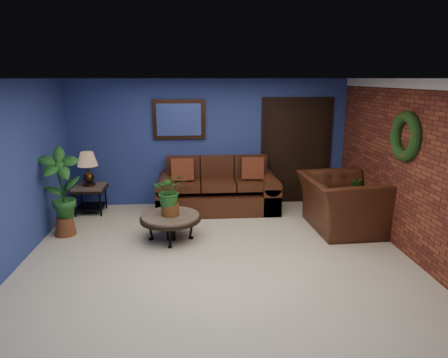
{
  "coord_description": "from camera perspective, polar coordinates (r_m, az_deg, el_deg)",
  "views": [
    {
      "loc": [
        -0.31,
        -5.38,
        2.51
      ],
      "look_at": [
        0.14,
        0.55,
        1.0
      ],
      "focal_mm": 32.0,
      "sensor_mm": 36.0,
      "label": 1
    }
  ],
  "objects": [
    {
      "name": "floor",
      "position": [
        5.95,
        -0.92,
        -10.68
      ],
      "size": [
        5.5,
        5.5,
        0.0
      ],
      "primitive_type": "plane",
      "color": "beige",
      "rests_on": "ground"
    },
    {
      "name": "wall_back",
      "position": [
        7.99,
        -2.04,
        5.19
      ],
      "size": [
        5.5,
        0.04,
        2.5
      ],
      "primitive_type": "cube",
      "color": "navy",
      "rests_on": "ground"
    },
    {
      "name": "wall_left",
      "position": [
        6.04,
        -28.0,
        0.55
      ],
      "size": [
        0.04,
        5.0,
        2.5
      ],
      "primitive_type": "cube",
      "color": "navy",
      "rests_on": "ground"
    },
    {
      "name": "wall_right_brick",
      "position": [
        6.32,
        24.78,
        1.45
      ],
      "size": [
        0.04,
        5.0,
        2.5
      ],
      "primitive_type": "cube",
      "color": "brown",
      "rests_on": "ground"
    },
    {
      "name": "ceiling",
      "position": [
        5.39,
        -1.03,
        14.18
      ],
      "size": [
        5.5,
        5.0,
        0.02
      ],
      "primitive_type": "cube",
      "color": "silver",
      "rests_on": "wall_back"
    },
    {
      "name": "crown_molding",
      "position": [
        6.18,
        25.68,
        12.18
      ],
      "size": [
        0.03,
        5.0,
        0.14
      ],
      "primitive_type": "cube",
      "color": "white",
      "rests_on": "wall_right_brick"
    },
    {
      "name": "wall_mirror",
      "position": [
        7.89,
        -6.46,
        8.43
      ],
      "size": [
        1.02,
        0.06,
        0.77
      ],
      "primitive_type": "cube",
      "color": "#3E2412",
      "rests_on": "wall_back"
    },
    {
      "name": "closet_door",
      "position": [
        8.25,
        10.25,
        3.85
      ],
      "size": [
        1.44,
        0.06,
        2.18
      ],
      "primitive_type": "cube",
      "color": "black",
      "rests_on": "wall_back"
    },
    {
      "name": "wreath",
      "position": [
        6.26,
        24.5,
        5.57
      ],
      "size": [
        0.16,
        0.72,
        0.72
      ],
      "primitive_type": "torus",
      "rotation": [
        0.0,
        1.57,
        0.0
      ],
      "color": "black",
      "rests_on": "wall_right_brick"
    },
    {
      "name": "sofa",
      "position": [
        7.79,
        -0.94,
        -1.9
      ],
      "size": [
        2.31,
        1.0,
        1.04
      ],
      "color": "#452113",
      "rests_on": "ground"
    },
    {
      "name": "coffee_table",
      "position": [
        6.38,
        -7.64,
        -5.61
      ],
      "size": [
        0.96,
        0.96,
        0.41
      ],
      "rotation": [
        0.0,
        0.0,
        0.14
      ],
      "color": "#4C4843",
      "rests_on": "ground"
    },
    {
      "name": "end_table",
      "position": [
        7.98,
        -18.6,
        -1.77
      ],
      "size": [
        0.59,
        0.59,
        0.54
      ],
      "color": "#4C4843",
      "rests_on": "ground"
    },
    {
      "name": "table_lamp",
      "position": [
        7.85,
        -18.9,
        1.94
      ],
      "size": [
        0.37,
        0.37,
        0.62
      ],
      "color": "#3E2412",
      "rests_on": "end_table"
    },
    {
      "name": "side_chair",
      "position": [
        7.83,
        3.62,
        -0.25
      ],
      "size": [
        0.48,
        0.48,
        0.98
      ],
      "rotation": [
        0.0,
        0.0,
        0.17
      ],
      "color": "#573519",
      "rests_on": "ground"
    },
    {
      "name": "armchair",
      "position": [
        7.03,
        16.43,
        -3.34
      ],
      "size": [
        1.28,
        1.45,
        0.91
      ],
      "primitive_type": "imported",
      "rotation": [
        0.0,
        0.0,
        1.62
      ],
      "color": "#452113",
      "rests_on": "ground"
    },
    {
      "name": "coffee_plant",
      "position": [
        6.25,
        -7.77,
        -1.94
      ],
      "size": [
        0.54,
        0.49,
        0.67
      ],
      "color": "brown",
      "rests_on": "coffee_table"
    },
    {
      "name": "floor_plant",
      "position": [
        7.19,
        17.64,
        -2.96
      ],
      "size": [
        0.46,
        0.4,
        0.88
      ],
      "color": "brown",
      "rests_on": "ground"
    },
    {
      "name": "tall_plant",
      "position": [
        6.9,
        -22.22,
        -1.34
      ],
      "size": [
        0.72,
        0.57,
        1.45
      ],
      "color": "brown",
      "rests_on": "ground"
    }
  ]
}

